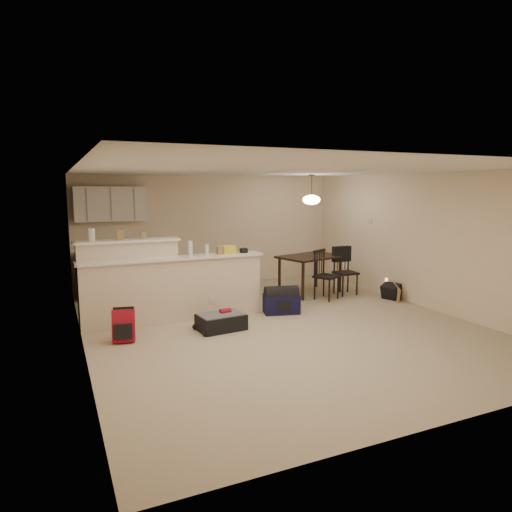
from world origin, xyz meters
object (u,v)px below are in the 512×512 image
suitcase (221,322)px  navy_duffel (281,304)px  pendant_lamp (311,199)px  red_backpack (124,326)px  dining_table (310,260)px  dining_chair_far (346,271)px  dining_chair_near (327,275)px  black_daypack (392,292)px

suitcase → navy_duffel: navy_duffel is taller
pendant_lamp → red_backpack: pendant_lamp is taller
dining_table → navy_duffel: 1.80m
dining_chair_far → suitcase: dining_chair_far is taller
red_backpack → dining_chair_near: bearing=26.3°
pendant_lamp → red_backpack: size_ratio=1.31×
suitcase → navy_duffel: (1.31, 0.47, 0.05)m
pendant_lamp → black_daypack: pendant_lamp is taller
dining_chair_far → navy_duffel: 2.07m
dining_chair_far → dining_table: bearing=148.8°
pendant_lamp → navy_duffel: (-1.27, -1.15, -1.82)m
pendant_lamp → red_backpack: bearing=-159.0°
pendant_lamp → dining_chair_far: (0.63, -0.40, -1.50)m
dining_table → dining_chair_far: (0.63, -0.40, -0.22)m
dining_chair_near → red_backpack: 4.22m
dining_chair_far → navy_duffel: dining_chair_far is taller
dining_chair_far → red_backpack: 4.84m
dining_chair_near → suitcase: (-2.61, -1.03, -0.38)m
dining_chair_far → dining_chair_near: bearing=-160.8°
red_backpack → dining_chair_far: bearing=26.9°
pendant_lamp → dining_chair_near: (0.03, -0.59, -1.49)m
red_backpack → navy_duffel: bearing=21.3°
dining_chair_far → black_daypack: 1.01m
dining_chair_near → black_daypack: size_ratio=2.85×
dining_chair_near → pendant_lamp: bearing=65.7°
dining_table → red_backpack: dining_table is taller
suitcase → navy_duffel: size_ratio=1.16×
dining_table → dining_chair_near: (0.03, -0.59, -0.22)m
red_backpack → suitcase: bearing=10.8°
pendant_lamp → dining_chair_near: pendant_lamp is taller
suitcase → red_backpack: red_backpack is taller
navy_duffel → black_daypack: 2.50m
dining_table → black_daypack: (1.22, -1.14, -0.56)m
pendant_lamp → navy_duffel: pendant_lamp is taller
navy_duffel → black_daypack: bearing=14.6°
dining_chair_near → navy_duffel: 1.46m
dining_chair_near → dining_table: bearing=65.7°
suitcase → navy_duffel: bearing=13.7°
red_backpack → black_daypack: size_ratio=1.35×
suitcase → dining_chair_far: bearing=14.9°
dining_chair_near → suitcase: bearing=174.3°
dining_chair_near → dining_chair_far: (0.60, 0.19, -0.01)m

